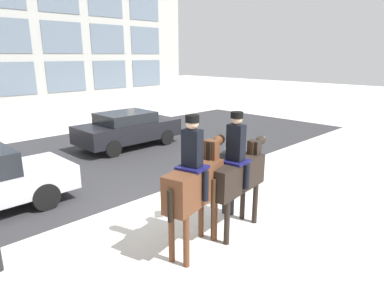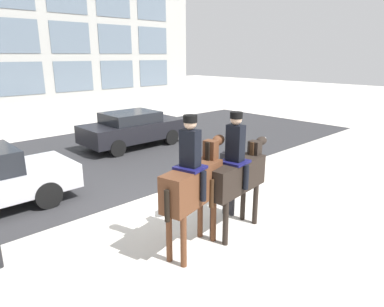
{
  "view_description": "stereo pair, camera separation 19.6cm",
  "coord_description": "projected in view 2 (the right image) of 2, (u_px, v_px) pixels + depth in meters",
  "views": [
    {
      "loc": [
        -4.64,
        -6.2,
        3.55
      ],
      "look_at": [
        0.22,
        -1.33,
        1.57
      ],
      "focal_mm": 32.0,
      "sensor_mm": 36.0,
      "label": 1
    },
    {
      "loc": [
        -4.5,
        -6.34,
        3.55
      ],
      "look_at": [
        0.22,
        -1.33,
        1.57
      ],
      "focal_mm": 32.0,
      "sensor_mm": 36.0,
      "label": 2
    }
  ],
  "objects": [
    {
      "name": "mounted_horse_lead",
      "position": [
        194.0,
        181.0,
        6.13
      ],
      "size": [
        1.88,
        0.76,
        2.59
      ],
      "rotation": [
        0.0,
        0.0,
        0.24
      ],
      "color": "#59331E",
      "rests_on": "ground_plane"
    },
    {
      "name": "pedestrian_bystander",
      "position": [
        230.0,
        174.0,
        7.65
      ],
      "size": [
        0.79,
        0.64,
        1.67
      ],
      "rotation": [
        0.0,
        0.0,
        -2.83
      ],
      "color": "#232328",
      "rests_on": "ground_plane"
    },
    {
      "name": "mounted_horse_companion",
      "position": [
        237.0,
        173.0,
        6.85
      ],
      "size": [
        2.0,
        0.65,
        2.52
      ],
      "rotation": [
        0.0,
        0.0,
        0.12
      ],
      "color": "black",
      "rests_on": "ground_plane"
    },
    {
      "name": "ground_plane",
      "position": [
        149.0,
        206.0,
        8.38
      ],
      "size": [
        80.0,
        80.0,
        0.0
      ],
      "primitive_type": "plane",
      "color": "beige"
    },
    {
      "name": "street_car_far_lane",
      "position": [
        133.0,
        128.0,
        13.64
      ],
      "size": [
        4.08,
        1.87,
        1.4
      ],
      "color": "black",
      "rests_on": "ground_plane"
    },
    {
      "name": "road_surface",
      "position": [
        66.0,
        163.0,
        11.7
      ],
      "size": [
        25.89,
        8.5,
        0.01
      ],
      "color": "#2D2D30",
      "rests_on": "ground_plane"
    }
  ]
}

